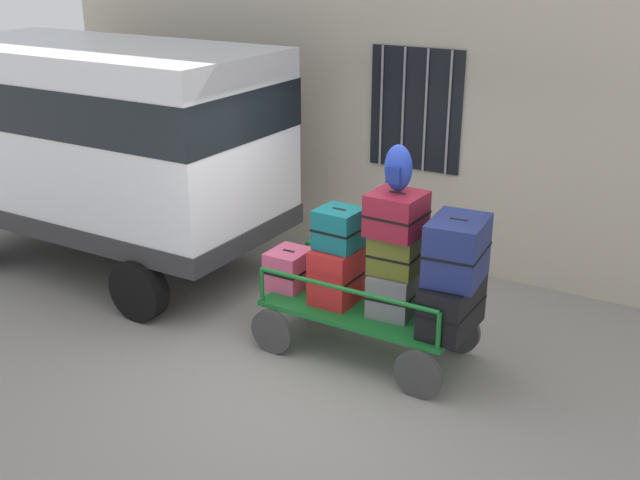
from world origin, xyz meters
The scene contains 14 objects.
ground_plane centered at (0.00, 0.00, 0.00)m, with size 40.00×40.00×0.00m, color gray.
building_wall centered at (0.00, 2.91, 2.50)m, with size 12.00×0.38×5.00m.
van centered at (-3.64, 0.68, 1.72)m, with size 4.50×2.21×2.79m.
luggage_cart centered at (0.28, 0.26, 0.40)m, with size 2.08×1.04×0.52m.
cart_railing centered at (0.28, 0.26, 0.83)m, with size 1.95×0.90×0.37m.
suitcase_left_bottom centered at (-0.64, 0.27, 0.72)m, with size 0.39×0.45×0.41m.
suitcase_midleft_bottom centered at (-0.03, 0.30, 0.81)m, with size 0.43×0.68×0.57m.
suitcase_midleft_middle centered at (-0.03, 0.25, 1.30)m, with size 0.44×0.42×0.41m.
suitcase_center_bottom centered at (0.58, 0.24, 0.74)m, with size 0.46×0.47×0.43m.
suitcase_center_middle centered at (0.58, 0.27, 1.15)m, with size 0.46×0.41×0.39m.
suitcase_center_top centered at (0.58, 0.26, 1.55)m, with size 0.51×0.50×0.41m.
suitcase_midright_bottom centered at (1.19, 0.23, 0.77)m, with size 0.43×0.75×0.49m.
suitcase_midright_middle centered at (1.19, 0.27, 1.31)m, with size 0.55×0.69×0.59m.
backpack centered at (0.56, 0.30, 1.98)m, with size 0.27×0.22×0.44m.
Camera 1 is at (3.43, -5.91, 3.90)m, focal length 43.08 mm.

